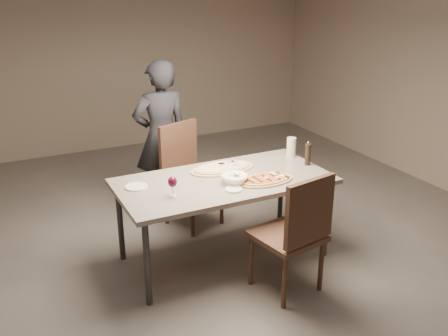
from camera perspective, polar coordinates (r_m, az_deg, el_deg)
name	(u,v)px	position (r m, az deg, el deg)	size (l,w,h in m)	color
room	(224,104)	(4.00, 0.00, 7.37)	(7.00, 7.00, 7.00)	#59524D
dining_table	(224,185)	(4.23, 0.00, -1.99)	(1.80, 0.90, 0.75)	gray
zucchini_pizza	(266,179)	(4.17, 4.81, -1.31)	(0.50, 0.28, 0.05)	tan
ham_pizza	(222,168)	(4.40, -0.20, 0.00)	(0.59, 0.33, 0.04)	tan
bread_basket	(235,178)	(4.10, 1.23, -1.17)	(0.22, 0.22, 0.08)	#FAF0CA
oil_dish	(234,189)	(3.98, 1.12, -2.46)	(0.14, 0.14, 0.02)	white
pepper_mill_left	(290,147)	(4.78, 7.56, 2.44)	(0.05, 0.05, 0.19)	black
pepper_mill_right	(308,154)	(4.55, 9.57, 1.59)	(0.06, 0.06, 0.22)	black
carafe	(291,147)	(4.76, 7.69, 2.40)	(0.09, 0.09, 0.18)	silver
wine_glass	(172,183)	(3.86, -5.91, -1.66)	(0.07, 0.07, 0.16)	silver
side_plate	(136,187)	(4.10, -9.99, -2.12)	(0.18, 0.18, 0.01)	white
chair_near	(296,229)	(3.83, 8.27, -6.92)	(0.55, 0.55, 1.01)	#42281B
chair_far	(187,169)	(4.95, -4.27, -0.07)	(0.61, 0.61, 1.01)	#42281B
diner	(161,137)	(5.19, -7.20, 3.50)	(0.58, 0.38, 1.60)	black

